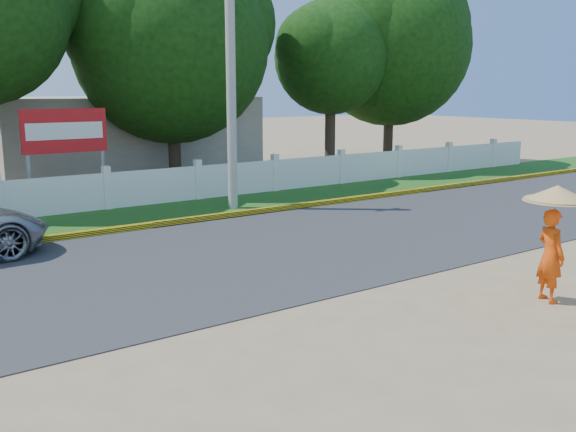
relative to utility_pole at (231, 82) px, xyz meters
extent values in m
plane|color=#9E8460|center=(-3.11, -9.19, -3.71)|extent=(120.00, 120.00, 0.00)
cube|color=#38383A|center=(-3.11, -4.69, -3.70)|extent=(60.00, 7.00, 0.02)
cube|color=#2D601E|center=(-3.11, 0.56, -3.70)|extent=(60.00, 3.50, 0.03)
cube|color=yellow|center=(-3.11, -1.14, -3.63)|extent=(40.00, 0.18, 0.16)
cube|color=silver|center=(-3.11, 2.01, -3.16)|extent=(40.00, 0.10, 1.10)
cube|color=#B7AD99|center=(-0.11, 8.81, -2.11)|extent=(10.00, 6.00, 3.20)
cylinder|color=#979694|center=(0.00, 0.00, 0.00)|extent=(0.28, 0.28, 7.42)
imported|color=#E2450B|center=(-0.02, -10.40, -2.92)|extent=(0.54, 0.67, 1.58)
cylinder|color=gray|center=(0.03, -10.40, -2.31)|extent=(0.02, 0.02, 1.03)
cone|color=tan|center=(0.03, -10.40, -1.87)|extent=(1.08, 1.08, 0.26)
cylinder|color=gray|center=(-5.01, 3.11, -2.71)|extent=(0.12, 0.12, 2.00)
cylinder|color=gray|center=(-2.81, 3.11, -2.71)|extent=(0.12, 0.12, 2.00)
cube|color=red|center=(-3.91, 3.11, -1.41)|extent=(2.50, 0.12, 1.30)
cube|color=silver|center=(-3.91, 3.05, -1.41)|extent=(2.25, 0.02, 0.49)
cylinder|color=#473828|center=(11.41, 5.22, -1.99)|extent=(0.44, 0.44, 3.45)
sphere|color=#194510|center=(11.41, 5.22, 1.71)|extent=(7.15, 7.15, 7.15)
cylinder|color=#473828|center=(0.54, 5.01, -2.14)|extent=(0.44, 0.44, 3.13)
sphere|color=#194510|center=(0.54, 5.01, 1.32)|extent=(6.89, 6.89, 6.89)
cylinder|color=#473828|center=(7.66, 4.85, -1.96)|extent=(0.44, 0.44, 3.51)
sphere|color=#194510|center=(7.66, 4.85, 1.10)|extent=(4.71, 4.71, 4.71)
camera|label=1|loc=(-9.59, -16.29, -0.19)|focal=40.00mm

